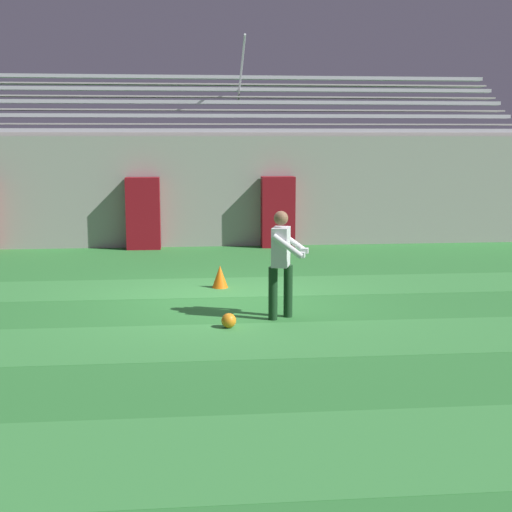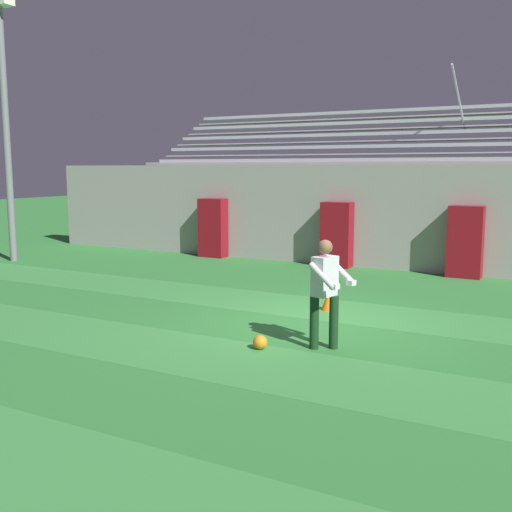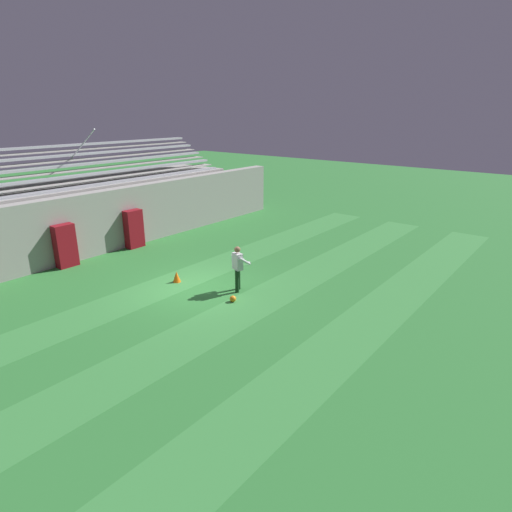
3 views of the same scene
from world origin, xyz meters
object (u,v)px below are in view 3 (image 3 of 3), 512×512
padding_pillar_gate_left (65,246)px  soccer_ball (233,299)px  goalkeeper (238,266)px  traffic_cone (177,277)px  padding_pillar_gate_right (134,229)px

padding_pillar_gate_left → soccer_ball: (1.68, -7.72, -0.79)m
goalkeeper → traffic_cone: size_ratio=3.98×
padding_pillar_gate_left → padding_pillar_gate_right: (3.39, 0.00, 0.00)m
goalkeeper → padding_pillar_gate_left: bearing=109.3°
goalkeeper → traffic_cone: (-0.84, 2.36, -0.74)m
padding_pillar_gate_left → traffic_cone: 5.20m
padding_pillar_gate_right → soccer_ball: (-1.71, -7.72, -0.79)m
padding_pillar_gate_right → goalkeeper: padding_pillar_gate_right is taller
padding_pillar_gate_right → soccer_ball: size_ratio=8.15×
padding_pillar_gate_right → goalkeeper: (-0.86, -7.23, 0.06)m
goalkeeper → soccer_ball: (-0.85, -0.49, -0.84)m
goalkeeper → traffic_cone: goalkeeper is taller
padding_pillar_gate_left → goalkeeper: padding_pillar_gate_left is taller
padding_pillar_gate_right → soccer_ball: 7.94m
padding_pillar_gate_left → goalkeeper: (2.53, -7.23, 0.06)m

